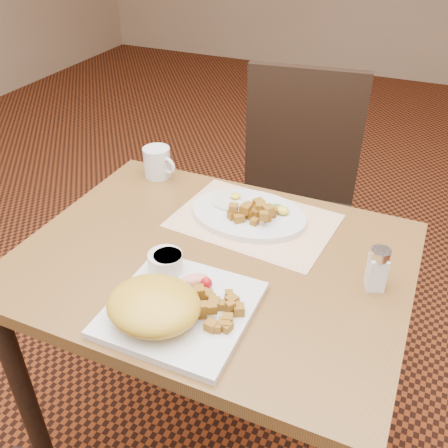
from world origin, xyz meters
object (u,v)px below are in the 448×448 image
table (213,291)px  coffee_mug (158,162)px  plate_oval (249,214)px  salt_shaker (377,268)px  chair_far (294,194)px  plate_square (181,309)px

table → coffee_mug: size_ratio=8.17×
plate_oval → salt_shaker: bearing=-22.4°
chair_far → plate_square: bearing=84.3°
table → plate_oval: size_ratio=2.96×
table → plate_square: (0.02, -0.19, 0.12)m
plate_oval → table: bearing=-95.1°
plate_square → salt_shaker: size_ratio=2.80×
salt_shaker → table: bearing=-173.3°
plate_oval → coffee_mug: bearing=162.3°
chair_far → salt_shaker: 0.80m
plate_square → coffee_mug: (-0.33, 0.49, 0.04)m
plate_square → coffee_mug: 0.59m
table → salt_shaker: 0.40m
table → salt_shaker: bearing=6.7°
table → coffee_mug: bearing=137.1°
plate_square → plate_oval: plate_oval is taller
coffee_mug → salt_shaker: bearing=-20.2°
table → salt_shaker: salt_shaker is taller
plate_oval → salt_shaker: (0.35, -0.14, 0.04)m
plate_square → plate_oval: bearing=90.3°
coffee_mug → plate_oval: bearing=-17.7°
chair_far → plate_square: chair_far is taller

